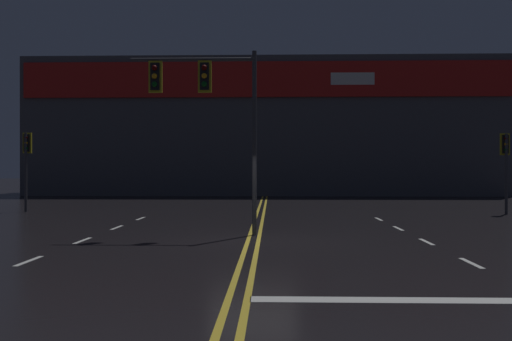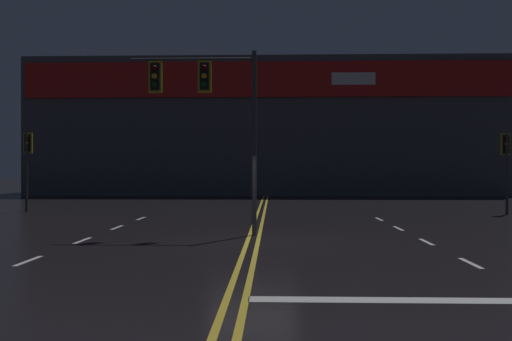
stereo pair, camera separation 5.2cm
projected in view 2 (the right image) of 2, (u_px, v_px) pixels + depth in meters
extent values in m
plane|color=black|center=(253.00, 241.00, 16.17)|extent=(200.00, 200.00, 0.00)
cube|color=gold|center=(247.00, 241.00, 16.17)|extent=(0.12, 60.00, 0.01)
cube|color=gold|center=(258.00, 241.00, 16.16)|extent=(0.12, 60.00, 0.01)
cube|color=silver|center=(28.00, 261.00, 12.72)|extent=(0.12, 1.40, 0.01)
cube|color=silver|center=(82.00, 240.00, 16.32)|extent=(0.12, 1.40, 0.01)
cube|color=silver|center=(117.00, 227.00, 19.92)|extent=(0.12, 1.40, 0.01)
cube|color=silver|center=(141.00, 218.00, 23.52)|extent=(0.12, 1.40, 0.01)
cube|color=silver|center=(471.00, 263.00, 12.42)|extent=(0.12, 1.40, 0.01)
cube|color=silver|center=(426.00, 242.00, 16.01)|extent=(0.12, 1.40, 0.01)
cube|color=silver|center=(398.00, 228.00, 19.61)|extent=(0.12, 1.40, 0.01)
cube|color=silver|center=(379.00, 219.00, 23.21)|extent=(0.12, 1.40, 0.01)
cylinder|color=#38383D|center=(254.00, 143.00, 17.65)|extent=(0.14, 0.14, 5.71)
cylinder|color=#38383D|center=(192.00, 59.00, 17.70)|extent=(3.85, 0.10, 0.10)
cube|color=black|center=(205.00, 77.00, 17.69)|extent=(0.28, 0.24, 0.84)
cube|color=gold|center=(205.00, 77.00, 17.69)|extent=(0.42, 0.08, 0.99)
sphere|color=#500705|center=(204.00, 68.00, 17.53)|extent=(0.17, 0.17, 0.17)
sphere|color=orange|center=(204.00, 76.00, 17.53)|extent=(0.17, 0.17, 0.17)
sphere|color=#084513|center=(204.00, 84.00, 17.53)|extent=(0.17, 0.17, 0.17)
cube|color=black|center=(155.00, 77.00, 17.74)|extent=(0.28, 0.24, 0.84)
cube|color=gold|center=(155.00, 77.00, 17.74)|extent=(0.42, 0.08, 0.99)
sphere|color=#500705|center=(154.00, 68.00, 17.58)|extent=(0.17, 0.17, 0.17)
sphere|color=orange|center=(154.00, 76.00, 17.58)|extent=(0.17, 0.17, 0.17)
sphere|color=#084513|center=(154.00, 84.00, 17.58)|extent=(0.17, 0.17, 0.17)
cylinder|color=#38383D|center=(26.00, 172.00, 27.21)|extent=(0.13, 0.13, 3.76)
cube|color=black|center=(28.00, 143.00, 27.38)|extent=(0.28, 0.24, 0.84)
cube|color=gold|center=(28.00, 143.00, 27.38)|extent=(0.42, 0.08, 0.99)
sphere|color=#500705|center=(27.00, 138.00, 27.23)|extent=(0.17, 0.17, 0.17)
sphere|color=orange|center=(27.00, 143.00, 27.23)|extent=(0.17, 0.17, 0.17)
sphere|color=#084513|center=(27.00, 148.00, 27.23)|extent=(0.17, 0.17, 0.17)
cylinder|color=#38383D|center=(507.00, 174.00, 25.63)|extent=(0.13, 0.13, 3.64)
cube|color=black|center=(505.00, 144.00, 25.81)|extent=(0.28, 0.24, 0.84)
cube|color=gold|center=(505.00, 144.00, 25.81)|extent=(0.42, 0.08, 0.99)
sphere|color=#500705|center=(507.00, 138.00, 25.65)|extent=(0.17, 0.17, 0.17)
sphere|color=orange|center=(507.00, 144.00, 25.65)|extent=(0.17, 0.17, 0.17)
sphere|color=#084513|center=(507.00, 150.00, 25.65)|extent=(0.17, 0.17, 0.17)
cube|color=#4C4C51|center=(267.00, 130.00, 47.21)|extent=(36.82, 10.00, 10.51)
cube|color=red|center=(266.00, 79.00, 42.10)|extent=(36.09, 0.20, 2.63)
cube|color=white|center=(353.00, 79.00, 41.85)|extent=(3.20, 0.16, 0.90)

